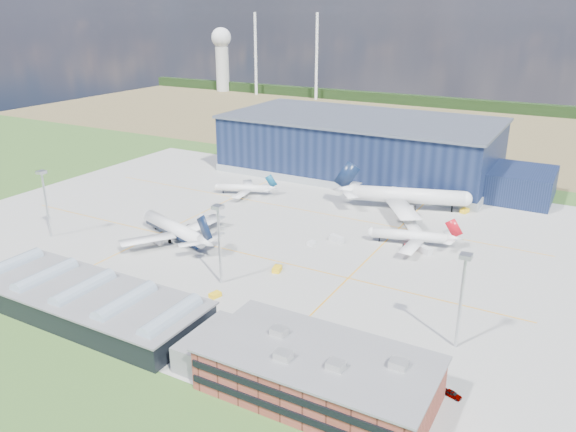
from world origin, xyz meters
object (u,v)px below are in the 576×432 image
(gse_tug_c, at_px, (465,211))
(gse_van_c, at_px, (425,377))
(airliner_widebody, at_px, (408,188))
(airliner_regional, at_px, (243,184))
(gse_cart_b, at_px, (249,183))
(hangar, at_px, (366,149))
(gse_cart_a, at_px, (311,243))
(car_a, at_px, (452,394))
(gse_van_b, at_px, (425,250))
(airliner_navy, at_px, (174,222))
(gse_tug_b, at_px, (215,295))
(gse_van_a, at_px, (337,239))
(ops_building, at_px, (318,373))
(light_mast_west, at_px, (45,193))
(airliner_red, at_px, (410,230))
(light_mast_east, at_px, (462,286))
(light_mast_center, at_px, (219,232))
(airstair, at_px, (206,222))
(car_b, at_px, (140,297))
(gse_tug_a, at_px, (277,269))

(gse_tug_c, relative_size, gse_van_c, 0.66)
(airliner_widebody, relative_size, airliner_regional, 1.98)
(airliner_regional, height_order, gse_cart_b, airliner_regional)
(hangar, xyz_separation_m, gse_cart_a, (17.07, -88.38, -10.98))
(car_a, bearing_deg, gse_van_b, 37.33)
(gse_van_c, relative_size, car_a, 1.38)
(gse_cart_b, bearing_deg, airliner_navy, -122.66)
(gse_tug_b, relative_size, gse_van_a, 0.60)
(ops_building, distance_m, light_mast_west, 119.33)
(airliner_widebody, height_order, gse_van_b, airliner_widebody)
(ops_building, xyz_separation_m, airliner_red, (-7.48, 82.00, 0.21))
(hangar, xyz_separation_m, gse_van_c, (69.77, -140.80, -10.33))
(airliner_widebody, bearing_deg, light_mast_west, -156.36)
(light_mast_east, xyz_separation_m, gse_van_a, (-48.99, 42.53, -14.33))
(gse_van_c, bearing_deg, hangar, 31.83)
(light_mast_center, distance_m, gse_van_b, 66.44)
(light_mast_east, bearing_deg, gse_van_b, 113.85)
(airliner_navy, xyz_separation_m, gse_van_a, (47.47, 24.53, -5.50))
(airstair, bearing_deg, car_a, -19.34)
(car_b, bearing_deg, hangar, -4.36)
(airliner_red, xyz_separation_m, gse_van_b, (6.33, -4.18, -3.89))
(gse_van_b, distance_m, gse_cart_b, 95.13)
(gse_tug_a, bearing_deg, gse_tug_c, 50.97)
(airliner_regional, bearing_deg, gse_van_a, 131.71)
(airliner_red, height_order, gse_van_b, airliner_red)
(light_mast_east, xyz_separation_m, gse_van_b, (-21.14, 47.82, -14.32))
(light_mast_west, bearing_deg, gse_van_a, 26.31)
(light_mast_east, distance_m, gse_cart_a, 67.71)
(light_mast_west, relative_size, gse_cart_a, 7.87)
(airliner_regional, bearing_deg, gse_tug_a, 109.41)
(light_mast_west, height_order, gse_cart_b, light_mast_west)
(light_mast_center, xyz_separation_m, airstair, (-30.14, 32.89, -13.84))
(airliner_navy, distance_m, gse_van_b, 81.18)
(airliner_regional, distance_m, gse_tug_b, 88.48)
(airliner_navy, xyz_separation_m, gse_cart_b, (-12.99, 65.21, -6.01))
(gse_tug_b, xyz_separation_m, gse_van_b, (40.35, 55.36, 0.46))
(airliner_regional, bearing_deg, ops_building, 108.28)
(airliner_regional, xyz_separation_m, gse_van_b, (82.80, -22.18, -3.28))
(light_mast_west, relative_size, airliner_regional, 0.85)
(airliner_red, distance_m, gse_tug_a, 47.14)
(light_mast_center, distance_m, gse_van_c, 66.13)
(light_mast_center, bearing_deg, gse_van_b, 47.47)
(ops_building, relative_size, airliner_red, 1.50)
(light_mast_west, bearing_deg, gse_tug_a, 9.89)
(light_mast_west, distance_m, gse_tug_b, 75.35)
(gse_cart_b, bearing_deg, airliner_widebody, -42.47)
(airstair, bearing_deg, airliner_widebody, 50.74)
(ops_building, xyz_separation_m, gse_tug_a, (-34.98, 43.95, -4.04))
(airliner_navy, xyz_separation_m, airliner_widebody, (57.50, 67.00, 2.08))
(gse_van_b, distance_m, gse_tug_c, 44.25)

